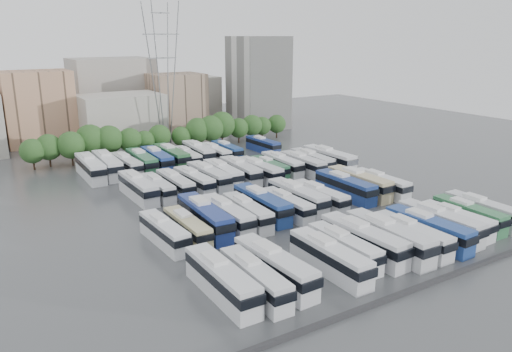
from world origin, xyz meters
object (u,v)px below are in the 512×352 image
apartment_tower (258,83)px  bus_r2_s13 (329,158)px  electricity_pylon (163,68)px  bus_r0_s12 (469,214)px  bus_r2_s4 (194,181)px  bus_r1_s1 (187,227)px  bus_r2_s7 (240,171)px  bus_r2_s9 (270,168)px  bus_r1_s7 (298,197)px  bus_r2_s12 (312,161)px  bus_r1_s8 (320,197)px  bus_r1_s10 (345,186)px  bus_r3_s2 (126,165)px  bus_r3_s3 (142,161)px  bus_r1_s11 (359,183)px  bus_r0_s1 (255,278)px  bus_r1_s12 (380,184)px  bus_r2_s2 (158,187)px  bus_r1_s6 (287,205)px  bus_r2_s8 (259,171)px  bus_r1_s4 (247,212)px  bus_r3_s12 (263,145)px  bus_r0_s2 (275,266)px  bus_r3_s1 (107,165)px  bus_r3_s0 (90,168)px  bus_r0_s7 (389,237)px  bus_r2_s1 (138,187)px  bus_r1_s3 (227,215)px  bus_r2_s11 (303,164)px  bus_r0_s5 (344,247)px  bus_r2_s10 (282,164)px  bus_r1_s2 (205,217)px  bus_r3_s7 (198,152)px  bus_r2_s3 (175,184)px  bus_r1_s5 (262,204)px  bus_r3_s8 (215,153)px  bus_r1_s0 (164,232)px  bus_r2_s5 (209,176)px  bus_r3_s4 (157,159)px  bus_r3_s5 (171,156)px  bus_r0_s0 (222,279)px  bus_r3_s6 (187,157)px  bus_r0_s4 (330,257)px  bus_r3_s9 (227,150)px  bus_r0_s9 (428,229)px

apartment_tower → bus_r2_s13: (-12.32, -46.76, -10.91)m
electricity_pylon → bus_r0_s12: bearing=-77.8°
bus_r2_s4 → bus_r1_s1: bearing=-119.8°
bus_r2_s7 → bus_r2_s9: size_ratio=1.18×
bus_r1_s7 → bus_r2_s12: (16.49, 17.37, -0.10)m
bus_r1_s7 → bus_r1_s8: size_ratio=1.10×
electricity_pylon → bus_r1_s10: (9.66, -54.94, -16.69)m
bus_r1_s7 → bus_r3_s2: bus_r1_s7 is taller
bus_r3_s3 → bus_r1_s11: bearing=-51.6°
bus_r0_s1 → bus_r1_s12: bearing=27.7°
bus_r2_s2 → bus_r3_s2: bus_r3_s2 is taller
bus_r1_s6 → bus_r2_s8: 19.17m
electricity_pylon → bus_r2_s13: 46.52m
bus_r1_s4 → bus_r2_s12: size_ratio=0.96×
bus_r1_s6 → bus_r3_s12: (19.69, 37.55, -0.01)m
bus_r0_s2 → bus_r0_s12: (33.12, -0.56, -0.21)m
bus_r3_s1 → bus_r3_s0: bearing=-168.6°
bus_r0_s7 → bus_r3_s3: 55.67m
bus_r1_s4 → bus_r2_s1: (-9.57, 19.50, 0.17)m
bus_r1_s3 → bus_r2_s11: (26.47, 17.30, 0.03)m
bus_r0_s5 → bus_r2_s10: size_ratio=0.96×
bus_r1_s2 → bus_r3_s7: size_ratio=1.06×
bus_r2_s3 → bus_r2_s7: 13.50m
bus_r1_s1 → bus_r1_s5: 13.43m
bus_r1_s2 → bus_r3_s1: size_ratio=0.99×
bus_r0_s1 → bus_r1_s8: size_ratio=1.01×
bus_r2_s7 → bus_r3_s0: 28.70m
bus_r3_s8 → bus_r1_s0: bearing=-126.2°
bus_r1_s3 → bus_r2_s5: (6.74, 19.19, 0.04)m
bus_r1_s4 → bus_r3_s4: bus_r3_s4 is taller
bus_r2_s3 → bus_r3_s5: 19.56m
bus_r0_s7 → bus_r3_s5: (-6.51, 54.67, -0.03)m
bus_r1_s1 → bus_r2_s7: size_ratio=0.87×
bus_r0_s7 → bus_r2_s4: (-9.84, 36.41, -0.27)m
bus_r1_s11 → bus_r3_s5: size_ratio=1.01×
bus_r1_s8 → bus_r2_s4: bus_r2_s4 is taller
bus_r0_s0 → bus_r1_s4: (13.00, 16.54, -0.17)m
bus_r2_s2 → bus_r2_s11: bearing=-1.8°
bus_r3_s6 → bus_r3_s12: (19.83, 1.39, 0.02)m
bus_r2_s7 → bus_r0_s1: bearing=-115.2°
bus_r1_s8 → bus_r3_s0: bearing=124.3°
bus_r0_s4 → bus_r3_s9: 57.56m
bus_r0_s0 → bus_r1_s10: 37.75m
bus_r1_s4 → bus_r0_s12: bearing=-31.0°
electricity_pylon → bus_r3_s6: (-3.72, -20.67, -16.97)m
apartment_tower → bus_r1_s11: bearing=-106.8°
bus_r1_s6 → bus_r3_s12: 42.40m
bus_r2_s9 → bus_r3_s2: size_ratio=0.90×
bus_r0_s9 → bus_r3_s12: bearing=77.6°
bus_r2_s2 → bus_r3_s12: bus_r3_s12 is taller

